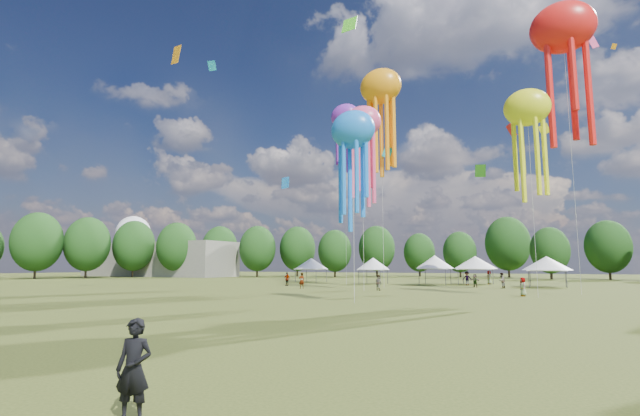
% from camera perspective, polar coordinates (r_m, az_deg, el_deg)
% --- Properties ---
extents(ground, '(300.00, 300.00, 0.00)m').
position_cam_1_polar(ground, '(16.12, -29.79, -15.55)').
color(ground, '#384416').
rests_on(ground, ground).
extents(observer_main, '(0.71, 0.58, 1.69)m').
position_cam_1_polar(observer_main, '(8.71, -22.41, -18.25)').
color(observer_main, black).
rests_on(observer_main, ground).
extents(spectator_near, '(0.97, 0.90, 1.60)m').
position_cam_1_polar(spectator_near, '(48.52, 7.37, -9.31)').
color(spectator_near, gray).
rests_on(spectator_near, ground).
extents(spectators_far, '(29.13, 26.15, 1.89)m').
position_cam_1_polar(spectators_far, '(58.10, 15.82, -8.67)').
color(spectators_far, gray).
rests_on(spectators_far, ground).
extents(festival_tents, '(38.33, 10.42, 3.99)m').
position_cam_1_polar(festival_tents, '(64.75, 13.74, -6.75)').
color(festival_tents, '#47474C').
rests_on(festival_tents, ground).
extents(show_kites, '(32.55, 30.72, 28.07)m').
position_cam_1_polar(show_kites, '(51.66, 14.82, 12.60)').
color(show_kites, '#FE4B84').
rests_on(show_kites, ground).
extents(small_kites, '(70.14, 58.98, 40.58)m').
position_cam_1_polar(small_kites, '(59.20, 11.17, 19.91)').
color(small_kites, '#FE4B84').
rests_on(small_kites, ground).
extents(treeline, '(201.57, 95.24, 13.43)m').
position_cam_1_polar(treeline, '(73.56, 13.46, -3.97)').
color(treeline, '#38281C').
rests_on(treeline, ground).
extents(hangar, '(40.00, 12.00, 8.00)m').
position_cam_1_polar(hangar, '(117.50, -19.72, -6.14)').
color(hangar, gray).
rests_on(hangar, ground).
extents(radome, '(9.00, 9.00, 16.00)m').
position_cam_1_polar(radome, '(133.60, -22.48, -3.53)').
color(radome, white).
rests_on(radome, ground).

